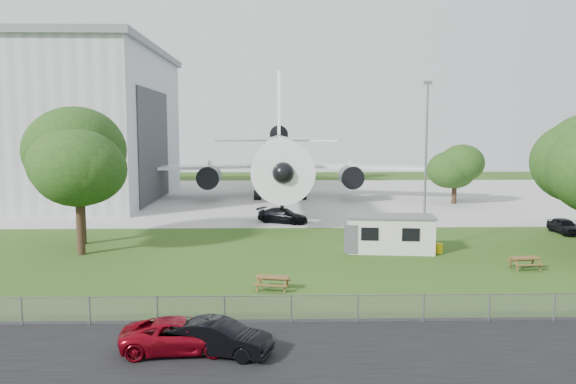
{
  "coord_description": "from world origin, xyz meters",
  "views": [
    {
      "loc": [
        -2.75,
        -33.96,
        8.71
      ],
      "look_at": [
        -1.71,
        8.0,
        4.0
      ],
      "focal_mm": 35.0,
      "sensor_mm": 36.0,
      "label": 1
    }
  ],
  "objects_px": {
    "car_centre_sedan": "(219,338)",
    "picnic_west": "(273,290)",
    "picnic_east": "(525,269)",
    "airliner": "(280,157)",
    "site_cabin": "(390,234)"
  },
  "relations": [
    {
      "from": "picnic_west",
      "to": "car_centre_sedan",
      "type": "xyz_separation_m",
      "value": [
        -2.03,
        -8.79,
        0.67
      ]
    },
    {
      "from": "car_centre_sedan",
      "to": "picnic_east",
      "type": "bearing_deg",
      "value": -37.11
    },
    {
      "from": "car_centre_sedan",
      "to": "picnic_west",
      "type": "bearing_deg",
      "value": 3.84
    },
    {
      "from": "picnic_west",
      "to": "picnic_east",
      "type": "distance_m",
      "value": 16.3
    },
    {
      "from": "site_cabin",
      "to": "car_centre_sedan",
      "type": "distance_m",
      "value": 20.93
    },
    {
      "from": "picnic_west",
      "to": "car_centre_sedan",
      "type": "distance_m",
      "value": 9.04
    },
    {
      "from": "airliner",
      "to": "site_cabin",
      "type": "distance_m",
      "value": 31.82
    },
    {
      "from": "picnic_east",
      "to": "site_cabin",
      "type": "bearing_deg",
      "value": 138.42
    },
    {
      "from": "picnic_west",
      "to": "car_centre_sedan",
      "type": "bearing_deg",
      "value": -91.02
    },
    {
      "from": "airliner",
      "to": "picnic_west",
      "type": "bearing_deg",
      "value": -91.22
    },
    {
      "from": "picnic_east",
      "to": "car_centre_sedan",
      "type": "height_order",
      "value": "car_centre_sedan"
    },
    {
      "from": "airliner",
      "to": "car_centre_sedan",
      "type": "height_order",
      "value": "airliner"
    },
    {
      "from": "car_centre_sedan",
      "to": "airliner",
      "type": "bearing_deg",
      "value": 13.49
    },
    {
      "from": "picnic_east",
      "to": "car_centre_sedan",
      "type": "relative_size",
      "value": 0.44
    },
    {
      "from": "site_cabin",
      "to": "car_centre_sedan",
      "type": "xyz_separation_m",
      "value": [
        -10.39,
        -18.16,
        -0.64
      ]
    }
  ]
}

